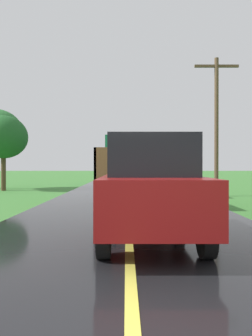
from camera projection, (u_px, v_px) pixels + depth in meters
name	position (u px, v px, depth m)	size (l,w,h in m)	color
banana_truck_near	(130.00, 166.00, 13.65)	(2.38, 5.82, 2.80)	#2D2D30
banana_truck_far	(123.00, 166.00, 25.41)	(2.38, 5.81, 2.80)	#2D2D30
utility_pole_roadside	(217.00, 121.00, 15.27)	(2.15, 0.20, 6.79)	brown
roadside_tree_near_left	(4.00, 137.00, 18.81)	(2.88, 2.88, 4.54)	#4C3823
following_car	(150.00, 187.00, 5.90)	(1.74, 4.10, 1.92)	maroon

